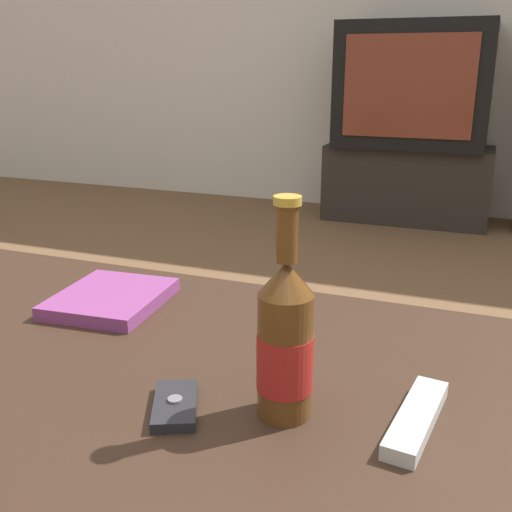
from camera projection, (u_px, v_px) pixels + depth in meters
coffee_table at (149, 402)px, 0.88m from camera, size 1.27×0.76×0.44m
tv_stand at (407, 183)px, 3.38m from camera, size 0.90×0.37×0.42m
television at (414, 85)px, 3.22m from camera, size 0.79×0.48×0.65m
beer_bottle at (285, 342)px, 0.72m from camera, size 0.07×0.07×0.28m
cell_phone at (175, 405)px, 0.76m from camera, size 0.09×0.12×0.02m
remote_control at (416, 418)px, 0.72m from camera, size 0.06×0.18×0.02m
table_book at (111, 298)px, 1.09m from camera, size 0.20×0.22×0.02m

